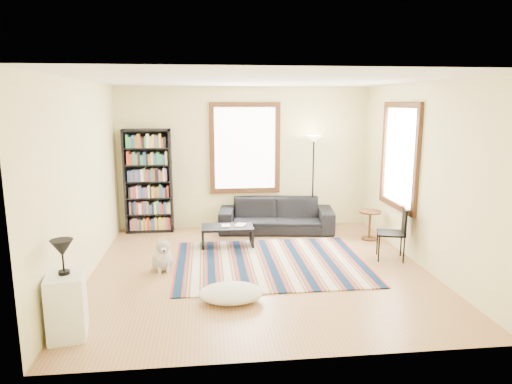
{
  "coord_description": "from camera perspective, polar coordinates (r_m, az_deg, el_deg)",
  "views": [
    {
      "loc": [
        -0.79,
        -6.52,
        2.49
      ],
      "look_at": [
        0.0,
        0.5,
        1.1
      ],
      "focal_mm": 32.0,
      "sensor_mm": 36.0,
      "label": 1
    }
  ],
  "objects": [
    {
      "name": "book_b",
      "position": [
        8.08,
        -2.56,
        -4.11
      ],
      "size": [
        0.25,
        0.28,
        0.02
      ],
      "primitive_type": "imported",
      "rotation": [
        0.0,
        0.0,
        -0.36
      ],
      "color": "beige",
      "rests_on": "coffee_table"
    },
    {
      "name": "bookshelf",
      "position": [
        9.03,
        -13.31,
        1.33
      ],
      "size": [
        0.9,
        0.3,
        2.0
      ],
      "primitive_type": "cube",
      "color": "black",
      "rests_on": "floor"
    },
    {
      "name": "floor_lamp",
      "position": [
        9.06,
        7.12,
        1.12
      ],
      "size": [
        0.31,
        0.31,
        1.86
      ],
      "primitive_type": null,
      "rotation": [
        0.0,
        0.0,
        0.02
      ],
      "color": "black",
      "rests_on": "floor"
    },
    {
      "name": "floor",
      "position": [
        7.04,
        0.46,
        -10.01
      ],
      "size": [
        5.0,
        5.0,
        0.1
      ],
      "primitive_type": "cube",
      "color": "#B27F51",
      "rests_on": "ground"
    },
    {
      "name": "floor_cushion",
      "position": [
        5.96,
        -3.14,
        -12.49
      ],
      "size": [
        0.96,
        0.81,
        0.21
      ],
      "primitive_type": "ellipsoid",
      "rotation": [
        0.0,
        0.0,
        -0.26
      ],
      "color": "silver",
      "rests_on": "floor"
    },
    {
      "name": "table_lamp",
      "position": [
        5.25,
        -23.01,
        -7.5
      ],
      "size": [
        0.28,
        0.28,
        0.38
      ],
      "primitive_type": null,
      "rotation": [
        0.0,
        0.0,
        0.16
      ],
      "color": "black",
      "rests_on": "white_cabinet"
    },
    {
      "name": "folding_chair",
      "position": [
        7.65,
        16.51,
        -4.96
      ],
      "size": [
        0.52,
        0.5,
        0.86
      ],
      "primitive_type": "cube",
      "rotation": [
        0.0,
        0.0,
        -0.29
      ],
      "color": "black",
      "rests_on": "floor"
    },
    {
      "name": "book_a",
      "position": [
        8.02,
        -4.32,
        -4.25
      ],
      "size": [
        0.15,
        0.2,
        0.02
      ],
      "primitive_type": "imported",
      "rotation": [
        0.0,
        0.0,
        -0.03
      ],
      "color": "beige",
      "rests_on": "coffee_table"
    },
    {
      "name": "window_right",
      "position": [
        8.06,
        17.53,
        4.27
      ],
      "size": [
        0.06,
        1.2,
        1.6
      ],
      "primitive_type": "cube",
      "color": "white",
      "rests_on": "wall_right"
    },
    {
      "name": "side_table",
      "position": [
        8.67,
        14.02,
        -4.05
      ],
      "size": [
        0.43,
        0.43,
        0.54
      ],
      "primitive_type": "cylinder",
      "rotation": [
        0.0,
        0.0,
        -0.07
      ],
      "color": "#462711",
      "rests_on": "floor"
    },
    {
      "name": "wall_right",
      "position": [
        7.41,
        20.48,
        1.96
      ],
      "size": [
        0.1,
        5.0,
        2.8
      ],
      "primitive_type": "cube",
      "color": "beige",
      "rests_on": "floor"
    },
    {
      "name": "coffee_table",
      "position": [
        8.07,
        -3.59,
        -5.53
      ],
      "size": [
        0.91,
        0.53,
        0.36
      ],
      "primitive_type": "cube",
      "rotation": [
        0.0,
        0.0,
        0.03
      ],
      "color": "black",
      "rests_on": "floor"
    },
    {
      "name": "window_back",
      "position": [
        9.07,
        -1.39,
        5.49
      ],
      "size": [
        1.2,
        0.06,
        1.6
      ],
      "primitive_type": "cube",
      "color": "white",
      "rests_on": "wall_back"
    },
    {
      "name": "wall_front",
      "position": [
        4.19,
        4.65,
        -3.95
      ],
      "size": [
        5.0,
        0.1,
        2.8
      ],
      "primitive_type": "cube",
      "color": "beige",
      "rests_on": "floor"
    },
    {
      "name": "wall_left",
      "position": [
        6.84,
        -21.24,
        1.21
      ],
      "size": [
        0.1,
        5.0,
        2.8
      ],
      "primitive_type": "cube",
      "color": "beige",
      "rests_on": "floor"
    },
    {
      "name": "sofa",
      "position": [
        8.94,
        2.53,
        -2.92
      ],
      "size": [
        2.29,
        1.14,
        0.64
      ],
      "primitive_type": "imported",
      "rotation": [
        0.0,
        0.0,
        -0.13
      ],
      "color": "black",
      "rests_on": "floor"
    },
    {
      "name": "dog",
      "position": [
        7.05,
        -11.67,
        -7.58
      ],
      "size": [
        0.46,
        0.58,
        0.51
      ],
      "primitive_type": null,
      "rotation": [
        0.0,
        0.0,
        0.2
      ],
      "color": "#AAAAAA",
      "rests_on": "floor"
    },
    {
      "name": "ceiling",
      "position": [
        6.58,
        0.5,
        14.27
      ],
      "size": [
        5.0,
        5.0,
        0.1
      ],
      "primitive_type": "cube",
      "color": "white",
      "rests_on": "floor"
    },
    {
      "name": "wall_back",
      "position": [
        9.17,
        -1.43,
        4.29
      ],
      "size": [
        5.0,
        0.1,
        2.8
      ],
      "primitive_type": "cube",
      "color": "beige",
      "rests_on": "floor"
    },
    {
      "name": "white_cabinet",
      "position": [
        5.44,
        -22.57,
        -12.91
      ],
      "size": [
        0.46,
        0.56,
        0.7
      ],
      "primitive_type": "cube",
      "rotation": [
        0.0,
        0.0,
        0.17
      ],
      "color": "white",
      "rests_on": "floor"
    },
    {
      "name": "rug",
      "position": [
        7.27,
        1.8,
        -8.81
      ],
      "size": [
        2.96,
        2.37,
        0.02
      ],
      "primitive_type": "cube",
      "color": "#0B213B",
      "rests_on": "floor"
    }
  ]
}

